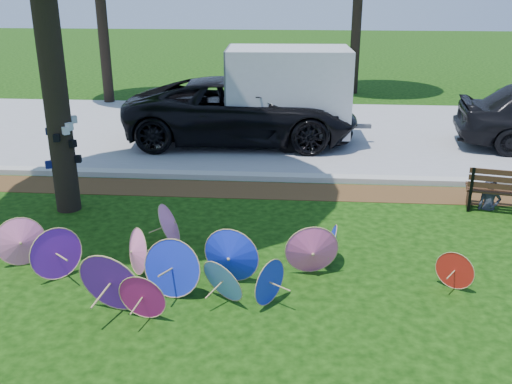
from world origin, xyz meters
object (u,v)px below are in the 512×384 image
Objects in this scene: parasol_pile at (182,259)px; black_van at (242,111)px; cargo_trailer at (288,91)px; park_bench at (512,189)px; person_left at (493,180)px.

black_van reaches higher than parasol_pile.
cargo_trailer is 1.89× the size of park_bench.
park_bench is at bearing -131.81° from black_van.
black_van is at bearing 153.32° from park_bench.
person_left reaches higher than park_bench.
parasol_pile is 2.26× the size of cargo_trailer.
parasol_pile is 7.61m from black_van.
cargo_trailer is 5.95m from person_left.
park_bench is 1.39× the size of person_left.
black_van is (0.07, 7.59, 0.46)m from parasol_pile.
person_left is at bearing 31.87° from parasol_pile.
person_left is (-0.35, 0.05, 0.16)m from park_bench.
park_bench is at bearing -49.26° from cargo_trailer.
black_van is at bearing 89.49° from parasol_pile.
park_bench is (4.24, -4.48, -0.95)m from cargo_trailer.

